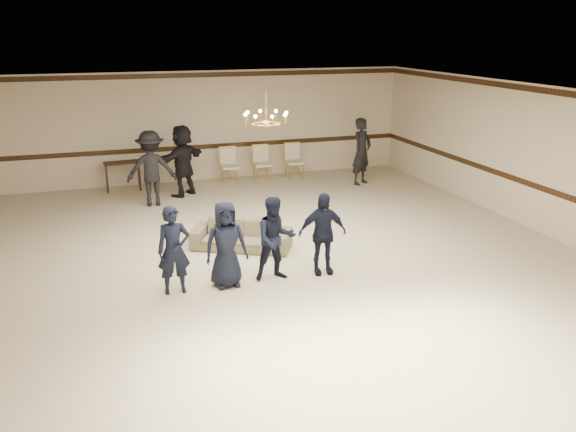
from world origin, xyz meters
name	(u,v)px	position (x,y,z in m)	size (l,w,h in m)	color
room	(282,183)	(0.00, 0.00, 1.60)	(12.01, 14.01, 3.21)	beige
chair_rail	(210,146)	(0.00, 6.99, 1.00)	(12.00, 0.02, 0.14)	#341C0F
crown_molding	(207,75)	(0.00, 6.99, 3.08)	(12.00, 0.02, 0.14)	#341C0F
chandelier	(266,107)	(0.00, 1.00, 2.88)	(0.94, 0.94, 0.89)	gold
boy_a	(174,250)	(-2.15, -0.72, 0.77)	(0.56, 0.37, 1.54)	black
boy_b	(226,244)	(-1.25, -0.72, 0.77)	(0.75, 0.49, 1.54)	black
boy_c	(275,239)	(-0.35, -0.72, 0.77)	(0.75, 0.58, 1.54)	black
boy_d	(322,234)	(0.55, -0.72, 0.77)	(0.90, 0.38, 1.54)	black
settee	(241,234)	(-0.56, 1.00, 0.30)	(2.03, 0.79, 0.59)	brown
adult_left	(151,169)	(-1.95, 4.74, 0.96)	(1.24, 0.72, 1.93)	black
adult_mid	(183,161)	(-1.05, 5.44, 0.96)	(1.79, 0.57, 1.93)	black
adult_right	(362,151)	(4.05, 5.04, 0.96)	(0.70, 0.46, 1.93)	black
banquet_chair_left	(230,166)	(0.41, 6.26, 0.52)	(0.50, 0.50, 1.04)	beige
banquet_chair_mid	(263,164)	(1.41, 6.26, 0.52)	(0.50, 0.50, 1.04)	beige
banquet_chair_right	(294,162)	(2.41, 6.26, 0.52)	(0.50, 0.50, 1.04)	beige
console_table	(123,176)	(-2.59, 6.46, 0.41)	(0.99, 0.42, 0.83)	black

